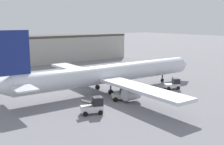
% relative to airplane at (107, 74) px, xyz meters
% --- Properties ---
extents(ground_plane, '(400.00, 400.00, 0.00)m').
position_rel_airplane_xyz_m(ground_plane, '(1.10, -0.03, -3.29)').
color(ground_plane, slate).
extents(airplane, '(44.13, 39.76, 11.81)m').
position_rel_airplane_xyz_m(airplane, '(0.00, 0.00, 0.00)').
color(airplane, silver).
rests_on(airplane, ground_plane).
extents(ground_crew_worker, '(0.39, 0.39, 1.79)m').
position_rel_airplane_xyz_m(ground_crew_worker, '(14.11, -3.78, -2.33)').
color(ground_crew_worker, '#1E2338').
rests_on(ground_crew_worker, ground_plane).
extents(baggage_tug, '(3.18, 2.73, 2.08)m').
position_rel_airplane_xyz_m(baggage_tug, '(11.42, -6.28, -2.35)').
color(baggage_tug, silver).
rests_on(baggage_tug, ground_plane).
extents(belt_loader_truck, '(3.47, 2.75, 2.45)m').
position_rel_airplane_xyz_m(belt_loader_truck, '(-9.25, -9.40, -2.17)').
color(belt_loader_truck, silver).
rests_on(belt_loader_truck, ground_plane).
extents(pushback_tug, '(3.23, 2.93, 1.94)m').
position_rel_airplane_xyz_m(pushback_tug, '(-1.61, -6.23, -2.38)').
color(pushback_tug, beige).
rests_on(pushback_tug, ground_plane).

